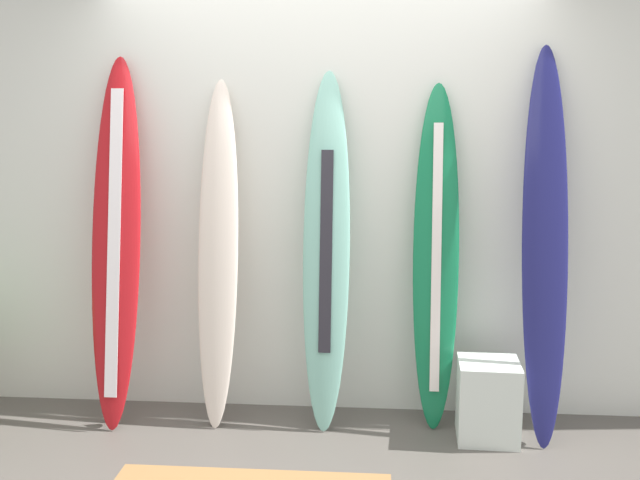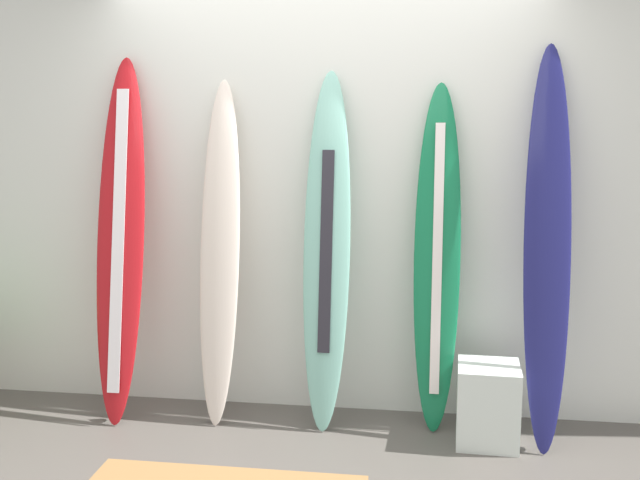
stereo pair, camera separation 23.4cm
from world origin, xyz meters
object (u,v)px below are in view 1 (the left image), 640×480
at_px(surfboard_navy, 545,247).
at_px(surfboard_emerald, 436,258).
at_px(display_block_left, 488,400).
at_px(surfboard_crimson, 116,244).
at_px(surfboard_seafoam, 326,253).
at_px(surfboard_ivory, 218,257).

bearing_deg(surfboard_navy, surfboard_emerald, 169.66).
relative_size(surfboard_emerald, display_block_left, 4.45).
xyz_separation_m(surfboard_navy, display_block_left, (-0.29, -0.10, -0.84)).
relative_size(surfboard_crimson, surfboard_navy, 0.98).
bearing_deg(surfboard_seafoam, surfboard_crimson, -177.86).
height_order(surfboard_seafoam, display_block_left, surfboard_seafoam).
xyz_separation_m(surfboard_ivory, surfboard_seafoam, (0.62, 0.01, 0.03)).
distance_m(surfboard_seafoam, surfboard_navy, 1.19).
distance_m(surfboard_ivory, surfboard_emerald, 1.23).
bearing_deg(surfboard_navy, surfboard_crimson, 179.59).
height_order(surfboard_emerald, surfboard_navy, surfboard_navy).
bearing_deg(surfboard_emerald, surfboard_ivory, -177.64).
xyz_separation_m(surfboard_ivory, surfboard_navy, (1.81, -0.05, 0.09)).
xyz_separation_m(surfboard_ivory, surfboard_emerald, (1.23, 0.05, 0.00)).
distance_m(surfboard_crimson, surfboard_navy, 2.38).
bearing_deg(surfboard_ivory, surfboard_crimson, -176.35).
height_order(surfboard_crimson, surfboard_emerald, surfboard_crimson).
relative_size(surfboard_crimson, surfboard_seafoam, 1.04).
bearing_deg(surfboard_crimson, surfboard_emerald, 2.77).
relative_size(surfboard_crimson, display_block_left, 4.81).
bearing_deg(surfboard_crimson, surfboard_seafoam, 2.14).
bearing_deg(surfboard_seafoam, surfboard_emerald, 3.99).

